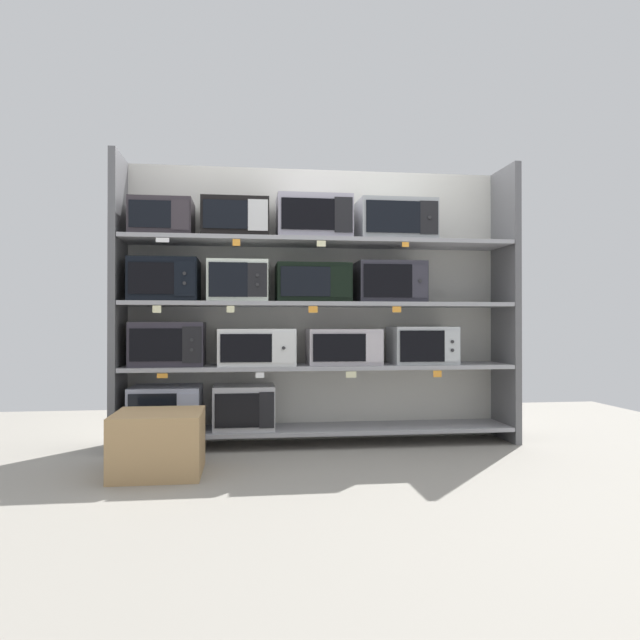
% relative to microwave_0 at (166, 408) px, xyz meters
% --- Properties ---
extents(ground, '(6.83, 6.00, 0.02)m').
position_rel_microwave_0_xyz_m(ground, '(1.11, -1.00, -0.30)').
color(ground, gray).
extents(back_panel, '(3.03, 0.04, 2.10)m').
position_rel_microwave_0_xyz_m(back_panel, '(1.11, 0.24, 0.76)').
color(back_panel, beige).
rests_on(back_panel, ground).
extents(upright_left, '(0.05, 0.44, 2.10)m').
position_rel_microwave_0_xyz_m(upright_left, '(-0.34, 0.00, 0.76)').
color(upright_left, '#5B5B5E').
rests_on(upright_left, ground).
extents(upright_right, '(0.05, 0.44, 2.10)m').
position_rel_microwave_0_xyz_m(upright_right, '(2.56, 0.00, 0.76)').
color(upright_right, '#5B5B5E').
rests_on(upright_right, ground).
extents(shelf_0, '(2.83, 0.44, 0.03)m').
position_rel_microwave_0_xyz_m(shelf_0, '(1.11, 0.00, -0.17)').
color(shelf_0, '#99999E').
rests_on(shelf_0, ground).
extents(microwave_0, '(0.49, 0.44, 0.32)m').
position_rel_microwave_0_xyz_m(microwave_0, '(0.00, 0.00, 0.00)').
color(microwave_0, '#989CAE').
rests_on(microwave_0, shelf_0).
extents(microwave_1, '(0.44, 0.36, 0.32)m').
position_rel_microwave_0_xyz_m(microwave_1, '(0.55, 0.00, -0.00)').
color(microwave_1, '#B6B5B9').
rests_on(microwave_1, shelf_0).
extents(shelf_1, '(2.83, 0.44, 0.03)m').
position_rel_microwave_0_xyz_m(shelf_1, '(1.11, 0.00, 0.29)').
color(shelf_1, '#99999E').
extents(microwave_2, '(0.51, 0.35, 0.31)m').
position_rel_microwave_0_xyz_m(microwave_2, '(0.01, 0.00, 0.46)').
color(microwave_2, '#2E2A34').
rests_on(microwave_2, shelf_1).
extents(microwave_3, '(0.55, 0.42, 0.27)m').
position_rel_microwave_0_xyz_m(microwave_3, '(0.64, 0.00, 0.44)').
color(microwave_3, silver).
rests_on(microwave_3, shelf_1).
extents(microwave_4, '(0.54, 0.34, 0.26)m').
position_rel_microwave_0_xyz_m(microwave_4, '(1.29, 0.00, 0.43)').
color(microwave_4, '#BDB5BC').
rests_on(microwave_4, shelf_1).
extents(microwave_5, '(0.48, 0.37, 0.28)m').
position_rel_microwave_0_xyz_m(microwave_5, '(1.89, -0.00, 0.44)').
color(microwave_5, '#B7BBBE').
rests_on(microwave_5, shelf_1).
extents(price_tag_0, '(0.07, 0.00, 0.03)m').
position_rel_microwave_0_xyz_m(price_tag_0, '(0.00, -0.22, 0.25)').
color(price_tag_0, orange).
extents(price_tag_1, '(0.06, 0.00, 0.04)m').
position_rel_microwave_0_xyz_m(price_tag_1, '(0.66, -0.22, 0.25)').
color(price_tag_1, white).
extents(price_tag_2, '(0.07, 0.00, 0.04)m').
position_rel_microwave_0_xyz_m(price_tag_2, '(1.31, -0.22, 0.25)').
color(price_tag_2, beige).
extents(price_tag_3, '(0.06, 0.00, 0.05)m').
position_rel_microwave_0_xyz_m(price_tag_3, '(1.94, -0.22, 0.24)').
color(price_tag_3, orange).
extents(shelf_2, '(2.83, 0.44, 0.03)m').
position_rel_microwave_0_xyz_m(shelf_2, '(1.11, 0.00, 0.75)').
color(shelf_2, '#99999E').
extents(microwave_6, '(0.47, 0.44, 0.30)m').
position_rel_microwave_0_xyz_m(microwave_6, '(-0.01, 0.00, 0.92)').
color(microwave_6, black).
rests_on(microwave_6, shelf_2).
extents(microwave_7, '(0.43, 0.40, 0.30)m').
position_rel_microwave_0_xyz_m(microwave_7, '(0.51, 0.00, 0.91)').
color(microwave_7, silver).
rests_on(microwave_7, shelf_2).
extents(microwave_8, '(0.54, 0.41, 0.28)m').
position_rel_microwave_0_xyz_m(microwave_8, '(1.05, 0.00, 0.90)').
color(microwave_8, black).
rests_on(microwave_8, shelf_2).
extents(microwave_9, '(0.50, 0.36, 0.30)m').
position_rel_microwave_0_xyz_m(microwave_9, '(1.64, 0.00, 0.92)').
color(microwave_9, '#2E2C36').
rests_on(microwave_9, shelf_2).
extents(price_tag_4, '(0.06, 0.00, 0.05)m').
position_rel_microwave_0_xyz_m(price_tag_4, '(-0.03, -0.22, 0.71)').
color(price_tag_4, beige).
extents(price_tag_5, '(0.05, 0.00, 0.05)m').
position_rel_microwave_0_xyz_m(price_tag_5, '(0.46, -0.22, 0.71)').
color(price_tag_5, beige).
extents(price_tag_6, '(0.06, 0.00, 0.05)m').
position_rel_microwave_0_xyz_m(price_tag_6, '(1.03, -0.22, 0.71)').
color(price_tag_6, orange).
extents(price_tag_7, '(0.06, 0.00, 0.04)m').
position_rel_microwave_0_xyz_m(price_tag_7, '(1.64, -0.22, 0.71)').
color(price_tag_7, orange).
extents(shelf_3, '(2.83, 0.44, 0.03)m').
position_rel_microwave_0_xyz_m(shelf_3, '(1.11, 0.00, 1.21)').
color(shelf_3, '#99999E').
extents(microwave_10, '(0.43, 0.39, 0.26)m').
position_rel_microwave_0_xyz_m(microwave_10, '(-0.03, 0.00, 1.36)').
color(microwave_10, '#322C31').
rests_on(microwave_10, shelf_3).
extents(microwave_11, '(0.47, 0.43, 0.27)m').
position_rel_microwave_0_xyz_m(microwave_11, '(0.49, 0.00, 1.36)').
color(microwave_11, black).
rests_on(microwave_11, shelf_3).
extents(microwave_12, '(0.54, 0.37, 0.32)m').
position_rel_microwave_0_xyz_m(microwave_12, '(1.06, 0.00, 1.38)').
color(microwave_12, '#A29DAD').
rests_on(microwave_12, shelf_3).
extents(microwave_13, '(0.57, 0.39, 0.30)m').
position_rel_microwave_0_xyz_m(microwave_13, '(1.68, 0.00, 1.38)').
color(microwave_13, '#9CA0A3').
rests_on(microwave_13, shelf_3).
extents(price_tag_8, '(0.09, 0.00, 0.03)m').
position_rel_microwave_0_xyz_m(price_tag_8, '(0.00, -0.22, 1.18)').
color(price_tag_8, white).
extents(price_tag_9, '(0.05, 0.00, 0.05)m').
position_rel_microwave_0_xyz_m(price_tag_9, '(0.50, -0.22, 1.17)').
color(price_tag_9, orange).
extents(price_tag_10, '(0.06, 0.00, 0.04)m').
position_rel_microwave_0_xyz_m(price_tag_10, '(1.09, -0.22, 1.17)').
color(price_tag_10, beige).
extents(price_tag_11, '(0.05, 0.00, 0.03)m').
position_rel_microwave_0_xyz_m(price_tag_11, '(1.70, -0.22, 1.17)').
color(price_tag_11, orange).
extents(shipping_carton, '(0.51, 0.51, 0.37)m').
position_rel_microwave_0_xyz_m(shipping_carton, '(0.05, -0.72, -0.10)').
color(shipping_carton, tan).
rests_on(shipping_carton, ground).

